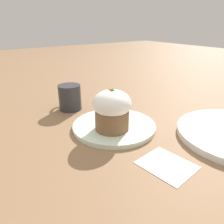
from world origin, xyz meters
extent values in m
plane|color=#846042|center=(0.00, 0.00, 0.00)|extent=(4.00, 4.00, 0.00)
cylinder|color=silver|center=(0.00, 0.00, 0.01)|extent=(0.22, 0.22, 0.01)
cylinder|color=brown|center=(-0.02, 0.02, 0.04)|extent=(0.09, 0.09, 0.05)
ellipsoid|color=white|center=(-0.02, 0.02, 0.08)|extent=(0.10, 0.10, 0.07)
cone|color=orange|center=(-0.01, 0.02, 0.11)|extent=(0.02, 0.01, 0.01)
sphere|color=green|center=(-0.02, 0.02, 0.11)|extent=(0.01, 0.01, 0.01)
cube|color=silver|center=(0.03, -0.05, 0.01)|extent=(0.07, 0.07, 0.00)
ellipsoid|color=silver|center=(-0.01, -0.01, 0.02)|extent=(0.05, 0.05, 0.01)
cylinder|color=#2D2D33|center=(0.19, 0.04, 0.04)|extent=(0.07, 0.07, 0.08)
torus|color=#2D2D33|center=(0.23, 0.04, 0.04)|extent=(0.05, 0.01, 0.05)
cube|color=white|center=(-0.20, 0.01, 0.00)|extent=(0.11, 0.10, 0.00)
camera|label=1|loc=(-0.43, 0.31, 0.27)|focal=35.00mm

